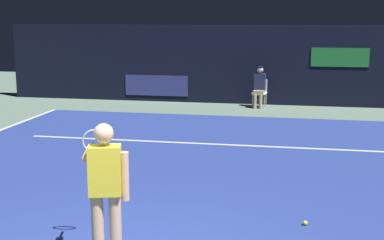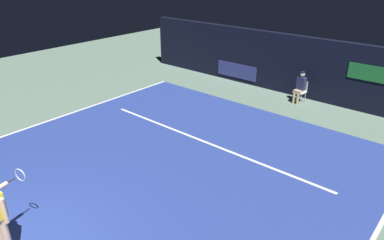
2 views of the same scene
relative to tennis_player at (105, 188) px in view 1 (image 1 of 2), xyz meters
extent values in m
plane|color=slate|center=(0.15, 4.41, -0.99)|extent=(32.70, 32.70, 0.00)
cube|color=navy|center=(0.15, 4.41, -0.98)|extent=(11.12, 11.18, 0.01)
cube|color=white|center=(0.15, 6.37, -0.97)|extent=(8.67, 0.10, 0.01)
cube|color=black|center=(0.15, 12.51, 0.31)|extent=(16.13, 0.30, 2.60)
cube|color=navy|center=(-2.67, 12.35, -0.44)|extent=(2.20, 0.04, 0.70)
cube|color=#1E6B2D|center=(3.37, 12.35, 0.61)|extent=(1.80, 0.04, 0.60)
cylinder|color=#DBAD89|center=(0.11, 0.00, -0.53)|extent=(0.14, 0.14, 0.92)
cylinder|color=#DBAD89|center=(-0.09, -0.05, -0.53)|extent=(0.14, 0.14, 0.92)
cube|color=yellow|center=(0.01, -0.03, 0.21)|extent=(0.40, 0.30, 0.56)
sphere|color=#DBAD89|center=(0.01, -0.03, 0.63)|extent=(0.22, 0.22, 0.22)
cylinder|color=#DBAD89|center=(-0.24, 0.13, 0.36)|extent=(0.22, 0.51, 0.09)
cylinder|color=#DBAD89|center=(0.22, 0.05, 0.13)|extent=(0.09, 0.09, 0.56)
cylinder|color=black|center=(-0.32, 0.42, 0.36)|extent=(0.11, 0.30, 0.03)
torus|color=#B2B2B7|center=(-0.39, 0.70, 0.36)|extent=(0.30, 0.10, 0.30)
cube|color=white|center=(0.89, 11.76, -0.53)|extent=(0.48, 0.45, 0.04)
cube|color=white|center=(0.91, 11.96, -0.30)|extent=(0.42, 0.08, 0.42)
cylinder|color=#B2B2B7|center=(0.69, 11.61, -0.76)|extent=(0.03, 0.03, 0.46)
cylinder|color=#B2B2B7|center=(1.06, 11.57, -0.76)|extent=(0.03, 0.03, 0.46)
cylinder|color=#B2B2B7|center=(0.72, 11.95, -0.76)|extent=(0.03, 0.03, 0.46)
cylinder|color=#B2B2B7|center=(1.10, 11.91, -0.76)|extent=(0.03, 0.03, 0.46)
cube|color=tan|center=(0.88, 11.68, -0.49)|extent=(0.36, 0.43, 0.14)
cylinder|color=tan|center=(0.77, 11.51, -0.76)|extent=(0.11, 0.11, 0.46)
cylinder|color=tan|center=(0.95, 11.49, -0.76)|extent=(0.11, 0.11, 0.46)
cube|color=#23284C|center=(0.90, 11.80, -0.16)|extent=(0.36, 0.26, 0.52)
sphere|color=beige|center=(0.90, 11.80, 0.22)|extent=(0.20, 0.20, 0.20)
cylinder|color=#141933|center=(0.90, 11.80, 0.31)|extent=(0.19, 0.19, 0.04)
sphere|color=#CCE033|center=(2.25, 1.79, -0.94)|extent=(0.07, 0.07, 0.07)
camera|label=1|loc=(2.07, -5.52, 1.89)|focal=50.66mm
camera|label=2|loc=(6.47, -1.72, 4.52)|focal=32.93mm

